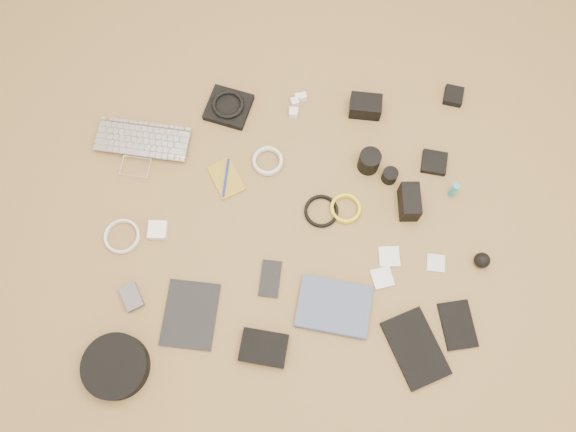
{
  "coord_description": "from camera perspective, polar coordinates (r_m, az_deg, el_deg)",
  "views": [
    {
      "loc": [
        -0.06,
        -0.62,
        1.92
      ],
      "look_at": [
        0.01,
        0.04,
        0.02
      ],
      "focal_mm": 35.0,
      "sensor_mm": 36.0,
      "label": 1
    }
  ],
  "objects": [
    {
      "name": "lens_pouch",
      "position": [
        2.32,
        16.46,
        11.63
      ],
      "size": [
        0.09,
        0.1,
        0.03
      ],
      "primitive_type": "cube",
      "rotation": [
        0.0,
        0.0,
        -0.35
      ],
      "color": "black",
      "rests_on": "ground"
    },
    {
      "name": "notebook_black_b",
      "position": [
        2.02,
        16.85,
        -10.55
      ],
      "size": [
        0.11,
        0.16,
        0.01
      ],
      "primitive_type": "cube",
      "rotation": [
        0.0,
        0.0,
        0.04
      ],
      "color": "black",
      "rests_on": "ground"
    },
    {
      "name": "laptop",
      "position": [
        2.19,
        -14.8,
        6.26
      ],
      "size": [
        0.4,
        0.32,
        0.03
      ],
      "primitive_type": "imported",
      "rotation": [
        0.0,
        0.0,
        -0.25
      ],
      "color": "#B9B8BD",
      "rests_on": "ground"
    },
    {
      "name": "battery_charger",
      "position": [
        2.02,
        -15.59,
        -7.94
      ],
      "size": [
        0.09,
        0.1,
        0.03
      ],
      "primitive_type": "cube",
      "rotation": [
        0.0,
        0.0,
        0.36
      ],
      "color": "#505055",
      "rests_on": "ground"
    },
    {
      "name": "filter_case_right",
      "position": [
        2.05,
        14.79,
        -4.65
      ],
      "size": [
        0.07,
        0.07,
        0.01
      ],
      "primitive_type": "cube",
      "rotation": [
        0.0,
        0.0,
        -0.23
      ],
      "color": "silver",
      "rests_on": "ground"
    },
    {
      "name": "flash",
      "position": [
        2.05,
        12.23,
        1.41
      ],
      "size": [
        0.08,
        0.13,
        0.09
      ],
      "primitive_type": "cube",
      "rotation": [
        0.0,
        0.0,
        -0.09
      ],
      "color": "black",
      "rests_on": "ground"
    },
    {
      "name": "charger_d",
      "position": [
        2.19,
        0.57,
        10.46
      ],
      "size": [
        0.04,
        0.04,
        0.03
      ],
      "primitive_type": "cube",
      "rotation": [
        0.0,
        0.0,
        -0.19
      ],
      "color": "white",
      "rests_on": "ground"
    },
    {
      "name": "charger_b",
      "position": [
        2.22,
        0.7,
        11.51
      ],
      "size": [
        0.03,
        0.03,
        0.03
      ],
      "primitive_type": "cube",
      "rotation": [
        0.0,
        0.0,
        0.15
      ],
      "color": "white",
      "rests_on": "ground"
    },
    {
      "name": "paperback",
      "position": [
        1.93,
        4.26,
        -11.8
      ],
      "size": [
        0.29,
        0.25,
        0.02
      ],
      "primitive_type": "imported",
      "rotation": [
        0.0,
        0.0,
        1.28
      ],
      "color": "#3F4D6B",
      "rests_on": "ground"
    },
    {
      "name": "cable_yellow",
      "position": [
        2.05,
        5.85,
        0.71
      ],
      "size": [
        0.14,
        0.14,
        0.01
      ],
      "primitive_type": "torus",
      "rotation": [
        0.0,
        0.0,
        0.31
      ],
      "color": "yellow",
      "rests_on": "ground"
    },
    {
      "name": "notebook_black_a",
      "position": [
        1.97,
        12.82,
        -12.96
      ],
      "size": [
        0.21,
        0.27,
        0.02
      ],
      "primitive_type": "cube",
      "rotation": [
        0.0,
        0.0,
        0.29
      ],
      "color": "black",
      "rests_on": "ground"
    },
    {
      "name": "notebook_olive",
      "position": [
        2.1,
        -6.3,
        3.83
      ],
      "size": [
        0.14,
        0.17,
        0.01
      ],
      "primitive_type": "cube",
      "rotation": [
        0.0,
        0.0,
        0.36
      ],
      "color": "olive",
      "rests_on": "ground"
    },
    {
      "name": "filter_case_left",
      "position": [
        1.99,
        9.55,
        -6.21
      ],
      "size": [
        0.08,
        0.08,
        0.01
      ],
      "primitive_type": "cube",
      "rotation": [
        0.0,
        0.0,
        0.13
      ],
      "color": "silver",
      "rests_on": "ground"
    },
    {
      "name": "lens_cleaner",
      "position": [
        2.11,
        16.47,
        2.52
      ],
      "size": [
        0.03,
        0.03,
        0.08
      ],
      "primitive_type": "cylinder",
      "rotation": [
        0.0,
        0.0,
        -0.25
      ],
      "color": "#1BA5B2",
      "rests_on": "ground"
    },
    {
      "name": "pen_blue",
      "position": [
        2.09,
        -6.33,
        3.92
      ],
      "size": [
        0.04,
        0.15,
        0.01
      ],
      "primitive_type": "cylinder",
      "rotation": [
        1.57,
        0.0,
        -0.2
      ],
      "color": "#1422A3",
      "rests_on": "notebook_olive"
    },
    {
      "name": "headphone_case",
      "position": [
        1.98,
        -17.1,
        -14.39
      ],
      "size": [
        0.22,
        0.22,
        0.06
      ],
      "primitive_type": "cylinder",
      "rotation": [
        0.0,
        0.0,
        0.02
      ],
      "color": "black",
      "rests_on": "ground"
    },
    {
      "name": "cable_black",
      "position": [
        2.04,
        3.39,
        0.44
      ],
      "size": [
        0.14,
        0.14,
        0.01
      ],
      "primitive_type": "torus",
      "rotation": [
        0.0,
        0.0,
        0.15
      ],
      "color": "black",
      "rests_on": "ground"
    },
    {
      "name": "charger_a",
      "position": [
        2.23,
        1.06,
        11.99
      ],
      "size": [
        0.03,
        0.03,
        0.02
      ],
      "primitive_type": "cube",
      "rotation": [
        0.0,
        0.0,
        0.0
      ],
      "color": "white",
      "rests_on": "ground"
    },
    {
      "name": "headphones",
      "position": [
        2.2,
        -6.12,
        11.21
      ],
      "size": [
        0.16,
        0.16,
        0.02
      ],
      "primitive_type": "torus",
      "rotation": [
        0.0,
        0.0,
        0.34
      ],
      "color": "black",
      "rests_on": "headphone_pouch"
    },
    {
      "name": "charger_c",
      "position": [
        2.23,
        1.51,
        12.02
      ],
      "size": [
        0.03,
        0.03,
        0.03
      ],
      "primitive_type": "cube",
      "rotation": [
        0.0,
        0.0,
        0.18
      ],
      "color": "white",
      "rests_on": "ground"
    },
    {
      "name": "filter_case_mid",
      "position": [
        2.02,
        10.24,
        -4.08
      ],
      "size": [
        0.08,
        0.08,
        0.01
      ],
      "primitive_type": "cube",
      "rotation": [
        0.0,
        0.0,
        -0.08
      ],
      "color": "silver",
      "rests_on": "ground"
    },
    {
      "name": "dslr_camera",
      "position": [
        2.21,
        7.87,
        10.98
      ],
      "size": [
        0.13,
        0.11,
        0.07
      ],
      "primitive_type": "cube",
      "rotation": [
        0.0,
        0.0,
        -0.22
      ],
      "color": "black",
      "rests_on": "ground"
    },
    {
      "name": "air_blower",
      "position": [
        2.07,
        19.11,
        -4.28
      ],
      "size": [
        0.07,
        0.07,
        0.06
      ],
      "primitive_type": "sphere",
      "rotation": [
        0.0,
        0.0,
        0.29
      ],
      "color": "black",
      "rests_on": "ground"
    },
    {
      "name": "lens_b",
      "position": [
        2.1,
        10.3,
        4.06
      ],
      "size": [
        0.06,
        0.06,
        0.05
      ],
      "primitive_type": "cylinder",
      "rotation": [
        0.0,
        0.0,
        -0.16
      ],
      "color": "black",
      "rests_on": "ground"
    },
    {
      "name": "headphone_pouch",
      "position": [
        2.22,
        -6.06,
        10.92
      ],
      "size": [
        0.21,
        0.2,
        0.03
      ],
      "primitive_type": "cube",
      "rotation": [
        0.0,
        0.0,
        -0.41
      ],
      "color": "black",
      "rests_on": "ground"
    },
    {
      "name": "power_brick",
      "position": [
        2.06,
        -13.09,
        -1.41
      ],
      "size": [
        0.07,
        0.07,
        0.03
      ],
      "primitive_type": "cube",
      "rotation": [
        0.0,
        0.0,
        -0.12
      ],
      "color": "white",
      "rests_on": "ground"
    },
    {
      "name": "tablet",
      "position": [
        1.97,
        -9.89,
        -9.82
      ],
      "size": [
        0.22,
        0.26,
        0.01
      ],
      "primitive_type": "cube",
      "rotation": [
        0.0,
        0.0,
        -0.22
      ],
      "color": "black",
      "rests_on": "ground"
    },
    {
      "name": "cable_white_b",
      "position": [
        2.09,
        -16.46,
        -2.03
      ],
      "size": [
        0.14,
        0.14,
        0.01
      ],
      "primitive_type": "torus",
      "rotation": [
        0.0,
        0.0,
        0.07
      ],
      "color": "silver",
      "rests_on": "ground"
    },
    {
      "name": "cable_white_a",
      "position": [
        2.11,
        -2.07,
        5.53
      ],
      "size": [
        0.15,
        0.15,
        0.01
      ],
      "primitive_type": "torus",
      "rotation": [
        0.0,
        0.0,
        -0.36
      ],
      "color": "silver",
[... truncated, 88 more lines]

